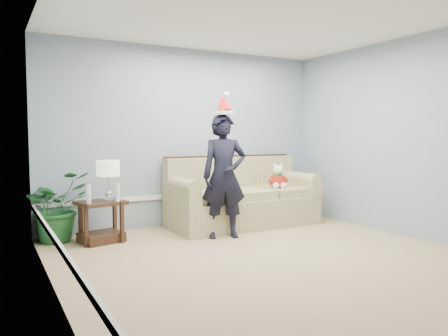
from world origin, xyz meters
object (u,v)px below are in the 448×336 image
(table_lamp, at_px, (108,170))
(man, at_px, (224,176))
(sofa, at_px, (241,201))
(houseplant, at_px, (56,206))
(side_table, at_px, (101,226))
(teddy_bear, at_px, (278,179))

(table_lamp, xyz_separation_m, man, (1.43, -0.48, -0.10))
(sofa, xyz_separation_m, houseplant, (-2.65, 0.25, 0.08))
(side_table, xyz_separation_m, table_lamp, (0.09, -0.04, 0.73))
(man, xyz_separation_m, teddy_bear, (1.21, 0.45, -0.14))
(sofa, distance_m, teddy_bear, 0.68)
(houseplant, xyz_separation_m, teddy_bear, (3.23, -0.41, 0.24))
(sofa, height_order, side_table, sofa)
(side_table, bearing_deg, man, -19.19)
(table_lamp, bearing_deg, man, -18.72)
(man, bearing_deg, table_lamp, 176.69)
(side_table, bearing_deg, teddy_bear, -1.72)
(teddy_bear, bearing_deg, man, -140.83)
(sofa, xyz_separation_m, teddy_bear, (0.58, -0.16, 0.32))
(houseplant, bearing_deg, side_table, -33.66)
(table_lamp, bearing_deg, sofa, 3.43)
(side_table, height_order, teddy_bear, teddy_bear)
(side_table, xyz_separation_m, man, (1.52, -0.53, 0.62))
(teddy_bear, bearing_deg, table_lamp, -161.87)
(sofa, bearing_deg, table_lamp, -177.19)
(sofa, distance_m, table_lamp, 2.14)
(side_table, distance_m, houseplant, 0.64)
(sofa, distance_m, side_table, 2.17)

